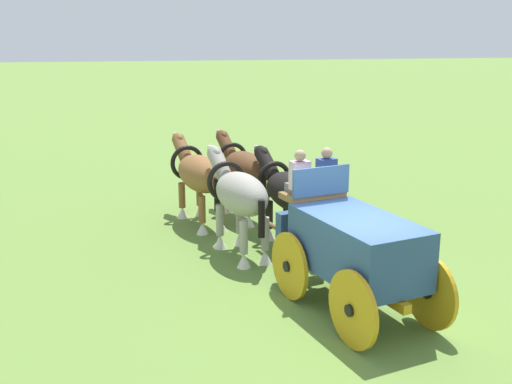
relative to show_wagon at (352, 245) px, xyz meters
The scene contains 6 objects.
ground_plane 1.23m from the show_wagon, 167.23° to the right, with size 220.00×220.00×0.00m, color olive.
show_wagon is the anchor object (origin of this frame).
draft_horse_rear_near 3.54m from the show_wagon, 23.38° to the left, with size 2.94×1.33×2.26m.
draft_horse_rear_off 3.54m from the show_wagon, ahead, with size 3.11×1.32×2.14m.
draft_horse_lead_near 6.11m from the show_wagon, 18.88° to the left, with size 3.19×1.39×2.19m.
draft_horse_lead_off 6.11m from the show_wagon, ahead, with size 3.07×1.33×2.18m.
Camera 1 is at (-9.45, 3.96, 4.84)m, focal length 42.79 mm.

